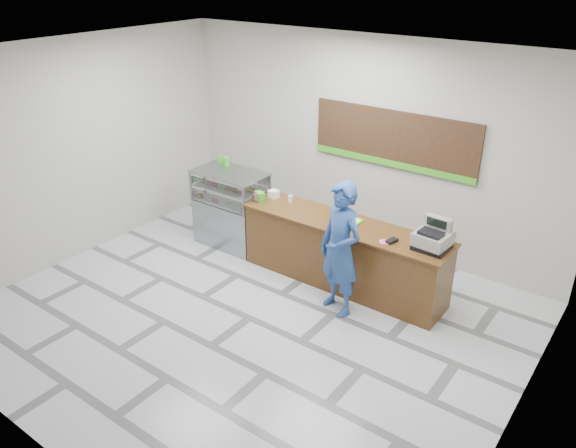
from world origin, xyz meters
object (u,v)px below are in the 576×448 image
Objects in this scene: sales_counter at (343,253)px; customer at (340,249)px; cash_register at (433,238)px; serving_tray at (349,220)px; display_case at (231,208)px.

sales_counter is 1.69× the size of customer.
cash_register reaches higher than sales_counter.
sales_counter is at bearing -105.74° from serving_tray.
display_case is 2.64m from customer.
sales_counter is at bearing -174.27° from cash_register.
cash_register reaches higher than serving_tray.
cash_register is (1.35, 0.03, 0.67)m from sales_counter.
display_case is 3.61m from cash_register.
cash_register is at bearing -6.08° from serving_tray.
display_case reaches higher than sales_counter.
display_case is at bearing -175.03° from cash_register.
cash_register is at bearing 1.22° from sales_counter.
customer is at bearing -70.59° from serving_tray.
serving_tray is at bearing 130.60° from customer.
display_case is 0.69× the size of customer.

